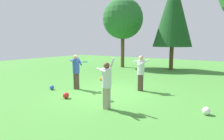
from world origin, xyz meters
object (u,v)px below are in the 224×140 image
Objects in this scene: ball_orange at (102,79)px; person_bystander at (141,70)px; tree_left at (123,19)px; ball_red at (66,95)px; frisbee at (85,62)px; ball_blue at (52,87)px; person_thrower at (107,81)px; ball_white at (206,111)px; tree_center at (173,12)px; person_catcher at (76,69)px.

person_bystander is at bearing -16.70° from ball_orange.
ball_orange is 0.04× the size of tree_left.
ball_orange is 4.01m from ball_red.
frisbee is 2.60m from ball_blue.
person_thrower is 7.06× the size of ball_white.
tree_left reaches higher than ball_white.
ball_white reaches higher than ball_blue.
ball_red is 1.19× the size of ball_blue.
person_thrower is 0.24× the size of tree_center.
person_thrower is 2.33m from ball_red.
tree_left is (-3.33, 10.23, 4.35)m from ball_red.
person_thrower is 6.98× the size of ball_red.
tree_center reaches higher than person_bystander.
person_catcher is 7.47× the size of ball_orange.
tree_center is at bearing 113.10° from ball_white.
frisbee is at bearing -93.05° from tree_center.
person_catcher is 7.86× the size of ball_blue.
frisbee is at bearing 0.97° from ball_blue.
person_thrower is 1.07× the size of person_bystander.
tree_center is at bearing 11.43° from tree_left.
person_thrower is 1.06× the size of person_catcher.
person_bystander reaches higher than ball_orange.
frisbee reaches higher than ball_red.
person_catcher is 1.89m from ball_red.
person_bystander is at bearing 58.74° from person_catcher.
frisbee is 10.93m from tree_center.
ball_red is 5.36m from ball_white.
person_bystander is at bearing 31.31° from ball_blue.
ball_orange is at bearing 77.76° from ball_blue.
ball_white is at bearing -131.60° from person_thrower.
tree_left is at bearing 133.68° from ball_white.
ball_orange is at bearing 115.25° from frisbee.
tree_center is at bearing 74.16° from ball_orange.
frisbee is at bearing 56.57° from ball_red.
tree_center is (-1.02, 8.15, 3.81)m from person_bystander.
ball_red is (1.03, -3.87, 0.02)m from ball_orange.
ball_red is at bearing -75.04° from ball_orange.
tree_left reaches higher than frisbee.
person_thrower reaches higher than person_catcher.
person_thrower is 12.19m from tree_left.
ball_blue is at bearing -80.49° from tree_left.
person_catcher is 9.76m from tree_left.
person_thrower is at bearing -156.01° from ball_white.
ball_red is 11.60m from tree_left.
person_thrower reaches higher than ball_orange.
person_thrower is at bearing -24.41° from frisbee.
person_catcher reaches higher than ball_blue.
person_thrower is at bearing -61.89° from tree_left.
person_bystander is 3.33m from ball_orange.
tree_left is (-2.30, 6.35, 4.37)m from ball_orange.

